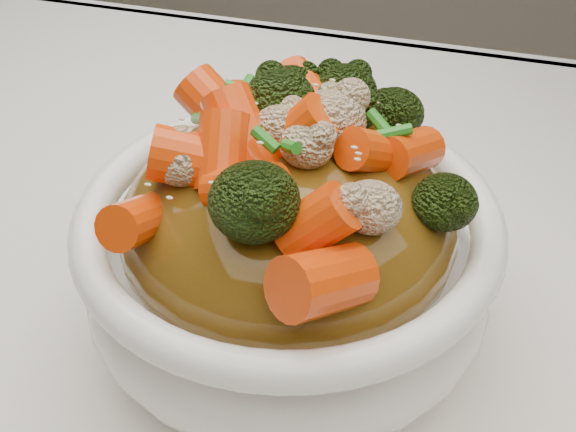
% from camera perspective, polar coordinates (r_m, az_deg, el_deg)
% --- Properties ---
extents(tablecloth, '(1.20, 0.80, 0.04)m').
position_cam_1_polar(tablecloth, '(0.48, -1.42, -6.64)').
color(tablecloth, white).
rests_on(tablecloth, dining_table).
extents(bowl, '(0.26, 0.26, 0.09)m').
position_cam_1_polar(bowl, '(0.40, 0.00, -3.99)').
color(bowl, white).
rests_on(bowl, tablecloth).
extents(sauce_base, '(0.21, 0.21, 0.10)m').
position_cam_1_polar(sauce_base, '(0.38, 0.00, -0.39)').
color(sauce_base, brown).
rests_on(sauce_base, bowl).
extents(carrots, '(0.21, 0.21, 0.06)m').
position_cam_1_polar(carrots, '(0.34, 0.00, 8.60)').
color(carrots, '#EE4407').
rests_on(carrots, sauce_base).
extents(broccoli, '(0.21, 0.21, 0.05)m').
position_cam_1_polar(broccoli, '(0.34, 0.00, 8.44)').
color(broccoli, black).
rests_on(broccoli, sauce_base).
extents(cauliflower, '(0.21, 0.21, 0.04)m').
position_cam_1_polar(cauliflower, '(0.34, 0.00, 8.12)').
color(cauliflower, beige).
rests_on(cauliflower, sauce_base).
extents(scallions, '(0.16, 0.16, 0.02)m').
position_cam_1_polar(scallions, '(0.34, 0.00, 8.76)').
color(scallions, '#227C1C').
rests_on(scallions, sauce_base).
extents(sesame_seeds, '(0.19, 0.19, 0.01)m').
position_cam_1_polar(sesame_seeds, '(0.34, 0.00, 8.76)').
color(sesame_seeds, beige).
rests_on(sesame_seeds, sauce_base).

